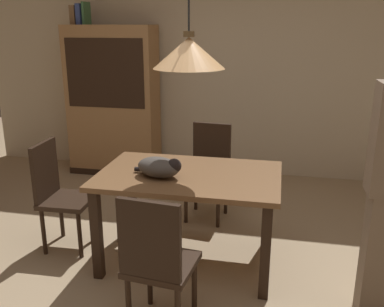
% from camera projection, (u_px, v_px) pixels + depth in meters
% --- Properties ---
extents(ground, '(10.00, 10.00, 0.00)m').
position_uv_depth(ground, '(175.00, 283.00, 3.18)').
color(ground, tan).
extents(back_wall, '(6.40, 0.10, 2.90)m').
position_uv_depth(back_wall, '(226.00, 58.00, 5.23)').
color(back_wall, beige).
rests_on(back_wall, ground).
extents(dining_table, '(1.40, 0.90, 0.75)m').
position_uv_depth(dining_table, '(189.00, 186.00, 3.32)').
color(dining_table, brown).
rests_on(dining_table, ground).
extents(chair_left_side, '(0.41, 0.41, 0.93)m').
position_uv_depth(chair_left_side, '(58.00, 191.00, 3.58)').
color(chair_left_side, black).
rests_on(chair_left_side, ground).
extents(chair_far_back, '(0.44, 0.44, 0.93)m').
position_uv_depth(chair_far_back, '(209.00, 167.00, 4.18)').
color(chair_far_back, black).
rests_on(chair_far_back, ground).
extents(chair_near_front, '(0.44, 0.44, 0.93)m').
position_uv_depth(chair_near_front, '(157.00, 259.00, 2.54)').
color(chair_near_front, black).
rests_on(chair_near_front, ground).
extents(cat_sleeping, '(0.40, 0.30, 0.16)m').
position_uv_depth(cat_sleeping, '(160.00, 167.00, 3.20)').
color(cat_sleeping, '#4C4742').
rests_on(cat_sleeping, dining_table).
extents(pendant_lamp, '(0.52, 0.52, 1.30)m').
position_uv_depth(pendant_lamp, '(189.00, 53.00, 3.02)').
color(pendant_lamp, '#E0A86B').
extents(hutch_bookcase, '(1.12, 0.45, 1.85)m').
position_uv_depth(hutch_bookcase, '(114.00, 104.00, 5.36)').
color(hutch_bookcase, '#A87A4C').
rests_on(hutch_bookcase, ground).
extents(book_brown_thick, '(0.06, 0.24, 0.22)m').
position_uv_depth(book_brown_thick, '(76.00, 15.00, 5.13)').
color(book_brown_thick, brown).
rests_on(book_brown_thick, hutch_bookcase).
extents(book_blue_wide, '(0.06, 0.24, 0.24)m').
position_uv_depth(book_blue_wide, '(82.00, 14.00, 5.11)').
color(book_blue_wide, '#384C93').
rests_on(book_blue_wide, hutch_bookcase).
extents(book_green_slim, '(0.03, 0.20, 0.26)m').
position_uv_depth(book_green_slim, '(86.00, 13.00, 5.09)').
color(book_green_slim, '#427A4C').
rests_on(book_green_slim, hutch_bookcase).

